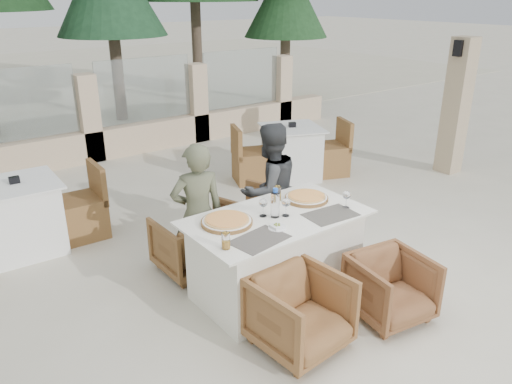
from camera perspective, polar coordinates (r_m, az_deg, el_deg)
ground at (r=4.76m, az=2.50°, el=-10.99°), size 80.00×80.00×0.00m
perimeter_wall_far at (r=8.47m, az=-18.63°, el=8.63°), size 10.00×0.34×1.60m
lantern_pillar at (r=8.05m, az=21.91°, el=9.01°), size 0.34×0.34×2.00m
pine_far_right at (r=12.52m, az=3.46°, el=20.36°), size 1.98×1.98×4.50m
dining_table at (r=4.52m, az=2.30°, el=-7.21°), size 1.60×0.90×0.77m
placemat_near_left at (r=3.94m, az=0.40°, el=-5.45°), size 0.49×0.36×0.00m
placemat_near_right at (r=4.41m, az=8.51°, el=-2.58°), size 0.47×0.33×0.00m
pizza_left at (r=4.20m, az=-3.36°, el=-3.30°), size 0.52×0.52×0.06m
pizza_right at (r=4.69m, az=5.80°, el=-0.61°), size 0.42×0.42×0.05m
water_bottle at (r=4.28m, az=2.21°, el=-1.24°), size 0.09×0.09×0.26m
wine_glass_centre at (r=4.30m, az=0.82°, el=-1.66°), size 0.08×0.08×0.18m
wine_glass_near at (r=4.32m, az=3.44°, el=-1.63°), size 0.09×0.09×0.18m
wine_glass_corner at (r=4.54m, az=10.29°, el=-0.74°), size 0.10×0.10×0.18m
beer_glass_left at (r=3.79m, az=-3.47°, el=-5.58°), size 0.09×0.09×0.13m
beer_glass_right at (r=4.65m, az=2.46°, el=-0.18°), size 0.08×0.08×0.14m
olive_dish at (r=4.11m, az=2.43°, el=-3.92°), size 0.13×0.13×0.04m
armchair_far_left at (r=4.97m, az=-7.60°, el=-5.88°), size 0.62×0.64×0.57m
armchair_far_right at (r=5.43m, az=-0.22°, el=-2.89°), size 0.83×0.84×0.61m
armchair_near_left at (r=3.94m, az=5.03°, el=-13.54°), size 0.70×0.72×0.61m
armchair_near_right at (r=4.40m, az=15.15°, el=-10.51°), size 0.68×0.70×0.56m
diner_left at (r=4.63m, az=-6.67°, el=-2.53°), size 0.57×0.45×1.36m
diner_right at (r=5.11m, az=1.55°, el=0.24°), size 0.69×0.54×1.40m
bg_table_a at (r=5.78m, az=-25.23°, el=-2.65°), size 1.67×0.88×0.77m
bg_table_b at (r=7.37m, az=4.08°, el=4.51°), size 1.83×1.36×0.77m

